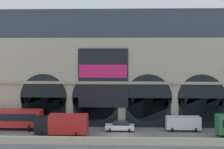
{
  "coord_description": "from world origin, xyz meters",
  "views": [
    {
      "loc": [
        0.7,
        -48.18,
        12.66
      ],
      "look_at": [
        -1.57,
        5.0,
        8.47
      ],
      "focal_mm": 53.86,
      "sensor_mm": 36.0,
      "label": 1
    }
  ],
  "objects": [
    {
      "name": "quay_parapet_wall",
      "position": [
        0.0,
        -4.93,
        0.48
      ],
      "size": [
        90.0,
        0.7,
        0.96
      ],
      "primitive_type": "cube",
      "color": "beige",
      "rests_on": "ground"
    },
    {
      "name": "van_mideast",
      "position": [
        9.42,
        2.89,
        1.25
      ],
      "size": [
        5.2,
        2.48,
        2.2
      ],
      "color": "white",
      "rests_on": "ground"
    },
    {
      "name": "box_truck_midwest",
      "position": [
        -8.49,
        -0.82,
        1.7
      ],
      "size": [
        7.5,
        2.91,
        3.12
      ],
      "color": "black",
      "rests_on": "ground"
    },
    {
      "name": "station_building",
      "position": [
        0.03,
        7.1,
        9.07
      ],
      "size": [
        43.81,
        4.59,
        18.9
      ],
      "color": "#B2A891",
      "rests_on": "ground"
    },
    {
      "name": "bus_west",
      "position": [
        -17.9,
        2.64,
        1.78
      ],
      "size": [
        11.0,
        3.25,
        3.1
      ],
      "color": "red",
      "rests_on": "ground"
    },
    {
      "name": "ground_plane",
      "position": [
        0.0,
        0.0,
        0.0
      ],
      "size": [
        200.0,
        200.0,
        0.0
      ],
      "primitive_type": "plane",
      "color": "slate"
    },
    {
      "name": "car_center",
      "position": [
        -0.22,
        2.3,
        0.8
      ],
      "size": [
        4.4,
        2.22,
        1.55
      ],
      "color": "white",
      "rests_on": "ground"
    }
  ]
}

